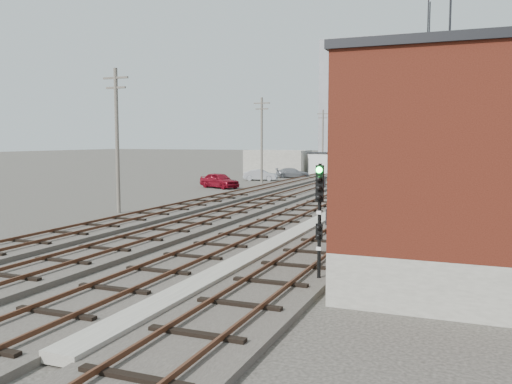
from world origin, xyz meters
The scene contains 23 objects.
ground centered at (0.00, 60.00, 0.00)m, with size 320.00×320.00×0.00m, color #282621.
track_right centered at (2.50, 39.00, 0.11)m, with size 3.20×90.00×0.39m.
track_mid_right centered at (-1.50, 39.00, 0.11)m, with size 3.20×90.00×0.39m.
track_mid_left centered at (-5.50, 39.00, 0.11)m, with size 3.20×90.00×0.39m.
track_left centered at (-9.50, 39.00, 0.11)m, with size 3.20×90.00×0.39m.
platform_curb centered at (0.50, 14.00, 0.13)m, with size 0.90×28.00×0.26m, color gray.
brick_building centered at (7.50, 12.00, 3.63)m, with size 6.54×12.20×7.22m.
lattice_tower centered at (5.50, 35.00, 7.50)m, with size 1.60×1.60×15.00m.
utility_pole_left_a centered at (-12.50, 20.00, 4.80)m, with size 1.80×0.24×9.00m.
utility_pole_left_b centered at (-12.50, 45.00, 4.80)m, with size 1.80×0.24×9.00m.
utility_pole_left_c centered at (-12.50, 70.00, 4.80)m, with size 1.80×0.24×9.00m.
utility_pole_right_a centered at (6.50, 28.00, 4.80)m, with size 1.80×0.24×9.00m.
utility_pole_right_b centered at (6.50, 58.00, 4.80)m, with size 1.80×0.24×9.00m.
apartment_left centered at (-18.00, 135.00, 15.00)m, with size 22.00×14.00×30.00m, color gray.
apartment_right centered at (8.00, 150.00, 13.00)m, with size 16.00×12.00×26.00m, color gray.
shed_left centered at (-16.00, 60.00, 1.60)m, with size 8.00×5.00×3.20m, color gray.
shed_right centered at (9.00, 70.00, 2.00)m, with size 6.00×6.00×4.00m, color gray.
signal_mast centered at (3.70, 8.21, 2.24)m, with size 0.40×0.41×3.85m.
switch_stand centered at (-4.55, 40.28, 0.69)m, with size 0.37×0.37×1.46m.
site_trailer centered at (-7.94, 59.91, 1.50)m, with size 7.31×3.71×2.97m.
car_red centered at (-14.17, 38.16, 0.74)m, with size 1.74×4.33×1.48m, color maroon.
car_silver centered at (-14.00, 48.51, 0.62)m, with size 1.32×3.79×1.25m, color #A7AAAF.
car_grey centered at (-11.99, 54.01, 0.60)m, with size 1.67×4.12×1.19m, color slate.
Camera 1 is at (8.12, -8.26, 4.60)m, focal length 38.00 mm.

